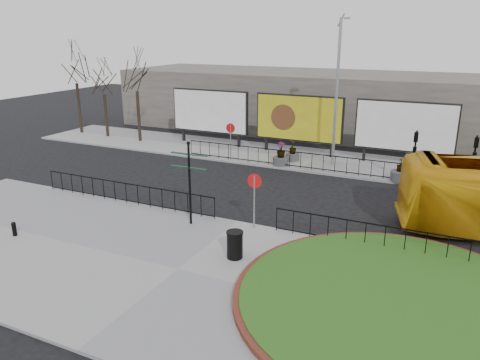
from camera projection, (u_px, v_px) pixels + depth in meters
The scene contains 26 objects.
ground at pixel (237, 223), 21.25m from camera, with size 90.00×90.00×0.00m, color black.
pavement_near at pixel (178, 270), 16.93m from camera, with size 30.00×10.00×0.12m, color gray.
pavement_far at pixel (314, 160), 31.58m from camera, with size 44.00×6.00×0.12m, color gray.
brick_edge at pixel (397, 302), 14.69m from camera, with size 10.40×10.40×0.18m, color maroon.
grass_lawn at pixel (397, 301), 14.69m from camera, with size 10.00×10.00×0.22m, color #254713.
railing_near_left at pixel (126, 193), 23.24m from camera, with size 10.00×0.10×1.10m, color black, non-canonical shape.
railing_near_right at pixel (385, 238), 18.15m from camera, with size 9.00×0.10×1.10m, color black, non-canonical shape.
railing_far at pixel (318, 162), 28.66m from camera, with size 18.00×0.10×1.10m, color black, non-canonical shape.
speed_sign_far at pixel (231, 133), 30.81m from camera, with size 0.64×0.07×2.47m.
speed_sign_near at pixel (254, 189), 19.93m from camera, with size 0.64×0.07×2.47m.
billboard_left at pixel (210, 111), 35.11m from camera, with size 6.20×0.31×4.10m.
billboard_mid at pixel (299, 118), 32.26m from camera, with size 6.20×0.31×4.10m.
billboard_right at pixel (405, 127), 29.41m from camera, with size 6.20×0.31×4.10m.
lamp_post at pixel (337, 91), 28.66m from camera, with size 0.74×0.18×9.23m.
signal_pole_a at pixel (415, 149), 26.02m from camera, with size 0.22×0.26×3.00m.
signal_pole_b at pixel (475, 154), 24.80m from camera, with size 0.22×0.26×3.00m.
tree_left at pixel (137, 96), 35.77m from camera, with size 2.00×2.00×7.00m, color #2D2119, non-canonical shape.
tree_mid at pixel (105, 98), 37.57m from camera, with size 2.00×2.00×6.20m, color #2D2119, non-canonical shape.
tree_far at pixel (77, 88), 38.77m from camera, with size 2.00×2.00×7.50m, color #2D2119, non-canonical shape.
building_backdrop at pixel (350, 104), 39.45m from camera, with size 40.00×10.00×5.00m, color slate.
fingerpost_sign at pixel (189, 175), 20.24m from camera, with size 1.76×0.33×3.76m.
bollard at pixel (14, 228), 19.59m from camera, with size 0.20×0.20×0.62m.
litter_bin at pixel (235, 245), 17.61m from camera, with size 0.65×0.65×1.07m.
planter_a at pixel (281, 157), 29.92m from camera, with size 1.01×1.01×1.52m.
planter_b at pixel (293, 153), 31.04m from camera, with size 0.90×0.90×1.35m.
planter_c at pixel (400, 173), 26.80m from camera, with size 1.08×1.08×1.40m.
Camera 1 is at (8.50, -17.73, 8.32)m, focal length 35.00 mm.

